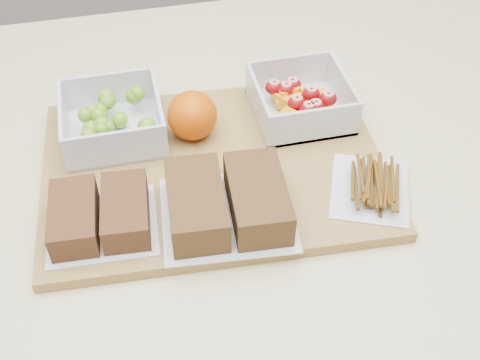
{
  "coord_description": "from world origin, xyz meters",
  "views": [
    {
      "loc": [
        -0.1,
        -0.51,
        1.43
      ],
      "look_at": [
        0.01,
        -0.02,
        0.93
      ],
      "focal_mm": 45.0,
      "sensor_mm": 36.0,
      "label": 1
    }
  ],
  "objects": [
    {
      "name": "sandwich_bag_left",
      "position": [
        -0.15,
        -0.04,
        0.93
      ],
      "size": [
        0.13,
        0.11,
        0.04
      ],
      "color": "silver",
      "rests_on": "cutting_board"
    },
    {
      "name": "grape_container",
      "position": [
        -0.13,
        0.11,
        0.94
      ],
      "size": [
        0.13,
        0.13,
        0.05
      ],
      "color": "silver",
      "rests_on": "cutting_board"
    },
    {
      "name": "cutting_board",
      "position": [
        -0.01,
        0.03,
        0.91
      ],
      "size": [
        0.44,
        0.33,
        0.02
      ],
      "primitive_type": "cube",
      "rotation": [
        0.0,
        0.0,
        -0.06
      ],
      "color": "#9E7D41",
      "rests_on": "counter"
    },
    {
      "name": "pretzel_bag",
      "position": [
        0.16,
        -0.06,
        0.93
      ],
      "size": [
        0.13,
        0.14,
        0.02
      ],
      "color": "silver",
      "rests_on": "cutting_board"
    },
    {
      "name": "sandwich_bag_center",
      "position": [
        -0.01,
        -0.06,
        0.94
      ],
      "size": [
        0.16,
        0.15,
        0.05
      ],
      "color": "silver",
      "rests_on": "cutting_board"
    },
    {
      "name": "orange",
      "position": [
        -0.03,
        0.09,
        0.95
      ],
      "size": [
        0.06,
        0.06,
        0.06
      ],
      "primitive_type": "sphere",
      "color": "#CE5204",
      "rests_on": "cutting_board"
    },
    {
      "name": "fruit_container",
      "position": [
        0.12,
        0.1,
        0.94
      ],
      "size": [
        0.12,
        0.12,
        0.05
      ],
      "color": "silver",
      "rests_on": "cutting_board"
    }
  ]
}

